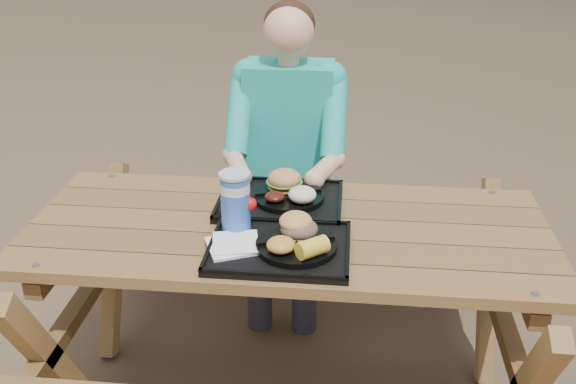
# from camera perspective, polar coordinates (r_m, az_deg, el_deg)

# --- Properties ---
(picnic_table) EXTENTS (1.80, 1.49, 0.75)m
(picnic_table) POSITION_cam_1_polar(r_m,az_deg,el_deg) (2.42, 0.00, -10.82)
(picnic_table) COLOR #999999
(picnic_table) RESTS_ON ground
(tray_near) EXTENTS (0.45, 0.35, 0.02)m
(tray_near) POSITION_cam_1_polar(r_m,az_deg,el_deg) (2.06, -0.77, -5.08)
(tray_near) COLOR black
(tray_near) RESTS_ON picnic_table
(tray_far) EXTENTS (0.45, 0.35, 0.02)m
(tray_far) POSITION_cam_1_polar(r_m,az_deg,el_deg) (2.36, -0.70, -0.91)
(tray_far) COLOR black
(tray_far) RESTS_ON picnic_table
(plate_near) EXTENTS (0.26, 0.26, 0.02)m
(plate_near) POSITION_cam_1_polar(r_m,az_deg,el_deg) (2.04, 0.75, -4.75)
(plate_near) COLOR black
(plate_near) RESTS_ON tray_near
(plate_far) EXTENTS (0.26, 0.26, 0.02)m
(plate_far) POSITION_cam_1_polar(r_m,az_deg,el_deg) (2.35, 0.06, -0.40)
(plate_far) COLOR black
(plate_far) RESTS_ON tray_far
(napkin_stack) EXTENTS (0.20, 0.20, 0.02)m
(napkin_stack) POSITION_cam_1_polar(r_m,az_deg,el_deg) (2.06, -5.01, -4.71)
(napkin_stack) COLOR white
(napkin_stack) RESTS_ON tray_near
(soda_cup) EXTENTS (0.10, 0.10, 0.20)m
(soda_cup) POSITION_cam_1_polar(r_m,az_deg,el_deg) (2.11, -4.69, -1.01)
(soda_cup) COLOR blue
(soda_cup) RESTS_ON tray_near
(condiment_bbq) EXTENTS (0.04, 0.04, 0.03)m
(condiment_bbq) POSITION_cam_1_polar(r_m,az_deg,el_deg) (2.16, -0.14, -2.83)
(condiment_bbq) COLOR black
(condiment_bbq) RESTS_ON tray_near
(condiment_mustard) EXTENTS (0.04, 0.04, 0.03)m
(condiment_mustard) POSITION_cam_1_polar(r_m,az_deg,el_deg) (2.15, 1.45, -3.02)
(condiment_mustard) COLOR yellow
(condiment_mustard) RESTS_ON tray_near
(sandwich) EXTENTS (0.11, 0.11, 0.12)m
(sandwich) POSITION_cam_1_polar(r_m,az_deg,el_deg) (2.05, 1.01, -2.43)
(sandwich) COLOR gold
(sandwich) RESTS_ON plate_near
(mac_cheese) EXTENTS (0.09, 0.09, 0.05)m
(mac_cheese) POSITION_cam_1_polar(r_m,az_deg,el_deg) (1.98, -0.64, -4.72)
(mac_cheese) COLOR gold
(mac_cheese) RESTS_ON plate_near
(corn_cob) EXTENTS (0.14, 0.14, 0.06)m
(corn_cob) POSITION_cam_1_polar(r_m,az_deg,el_deg) (1.96, 2.18, -4.96)
(corn_cob) COLOR yellow
(corn_cob) RESTS_ON plate_near
(cutlery_far) EXTENTS (0.08, 0.14, 0.01)m
(cutlery_far) POSITION_cam_1_polar(r_m,az_deg,el_deg) (2.39, -4.76, -0.29)
(cutlery_far) COLOR black
(cutlery_far) RESTS_ON tray_far
(burger) EXTENTS (0.13, 0.13, 0.11)m
(burger) POSITION_cam_1_polar(r_m,az_deg,el_deg) (2.37, -0.32, 1.57)
(burger) COLOR #E08F4F
(burger) RESTS_ON plate_far
(baked_beans) EXTENTS (0.07, 0.07, 0.03)m
(baked_beans) POSITION_cam_1_polar(r_m,az_deg,el_deg) (2.29, -1.19, -0.42)
(baked_beans) COLOR #43160D
(baked_beans) RESTS_ON plate_far
(potato_salad) EXTENTS (0.10, 0.10, 0.06)m
(potato_salad) POSITION_cam_1_polar(r_m,az_deg,el_deg) (2.28, 1.28, -0.23)
(potato_salad) COLOR white
(potato_salad) RESTS_ON plate_far
(diner) EXTENTS (0.48, 0.84, 1.28)m
(diner) POSITION_cam_1_polar(r_m,az_deg,el_deg) (2.91, 0.07, 1.89)
(diner) COLOR teal
(diner) RESTS_ON ground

